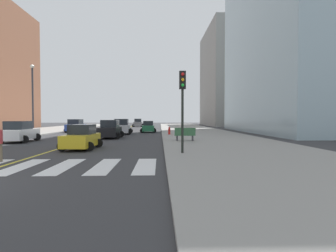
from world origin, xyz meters
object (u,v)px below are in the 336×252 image
object	(u,v)px
traffic_light_near_corner	(182,95)
car_gray_sixth	(138,123)
park_bench	(185,134)
car_yellow_nearest	(82,138)
car_black_seventh	(110,130)
fire_hydrant	(169,131)
street_lamp	(33,94)
car_green_fourth	(148,127)
car_silver_second	(122,127)
car_blue_third	(76,126)
car_white_fifth	(19,132)

from	to	relation	value
traffic_light_near_corner	car_gray_sixth	bearing A→B (deg)	-82.49
traffic_light_near_corner	park_bench	bearing A→B (deg)	-96.38
car_yellow_nearest	car_black_seventh	size ratio (longest dim) A/B	0.89
fire_hydrant	traffic_light_near_corner	bearing A→B (deg)	-89.54
street_lamp	fire_hydrant	bearing A→B (deg)	1.11
car_green_fourth	park_bench	bearing A→B (deg)	101.04
car_yellow_nearest	street_lamp	xyz separation A→B (m)	(-9.36, 13.16, 4.11)
car_gray_sixth	fire_hydrant	size ratio (longest dim) A/B	4.87
car_yellow_nearest	car_black_seventh	distance (m)	9.77
car_silver_second	fire_hydrant	size ratio (longest dim) A/B	5.08
car_blue_third	park_bench	size ratio (longest dim) A/B	2.40
park_bench	street_lamp	distance (m)	19.30
car_blue_third	traffic_light_near_corner	world-z (taller)	traffic_light_near_corner
car_black_seventh	fire_hydrant	xyz separation A→B (m)	(6.35, 3.70, -0.31)
car_white_fifth	car_black_seventh	bearing A→B (deg)	28.14
car_green_fourth	car_blue_third	bearing A→B (deg)	-6.36
car_white_fifth	street_lamp	bearing A→B (deg)	104.82
car_white_fifth	car_yellow_nearest	bearing A→B (deg)	-40.74
car_green_fourth	fire_hydrant	distance (m)	8.07
car_yellow_nearest	car_black_seventh	world-z (taller)	car_black_seventh
car_green_fourth	car_white_fifth	world-z (taller)	car_white_fifth
car_white_fifth	traffic_light_near_corner	xyz separation A→B (m)	(13.62, -8.87, 2.52)
car_gray_sixth	car_black_seventh	distance (m)	36.11
car_black_seventh	traffic_light_near_corner	size ratio (longest dim) A/B	0.93
car_yellow_nearest	car_gray_sixth	size ratio (longest dim) A/B	0.87
car_silver_second	car_white_fifth	xyz separation A→B (m)	(-7.38, -11.11, -0.06)
car_gray_sixth	traffic_light_near_corner	bearing A→B (deg)	95.13
car_black_seventh	street_lamp	world-z (taller)	street_lamp
street_lamp	park_bench	bearing A→B (deg)	-26.61
car_gray_sixth	traffic_light_near_corner	size ratio (longest dim) A/B	0.94
car_blue_third	fire_hydrant	bearing A→B (deg)	-29.90
car_green_fourth	car_black_seventh	size ratio (longest dim) A/B	0.89
car_green_fourth	car_white_fifth	bearing A→B (deg)	53.09
car_yellow_nearest	street_lamp	bearing A→B (deg)	-53.07
car_green_fourth	fire_hydrant	bearing A→B (deg)	108.27
car_yellow_nearest	traffic_light_near_corner	distance (m)	7.81
car_white_fifth	park_bench	distance (m)	14.54
car_blue_third	fire_hydrant	size ratio (longest dim) A/B	4.88
car_yellow_nearest	car_green_fourth	world-z (taller)	car_yellow_nearest
car_yellow_nearest	car_gray_sixth	distance (m)	45.89
car_gray_sixth	park_bench	xyz separation A→B (m)	(7.38, -41.16, -0.20)
car_white_fifth	fire_hydrant	world-z (taller)	car_white_fifth
car_silver_second	car_black_seventh	bearing A→B (deg)	85.22
car_gray_sixth	fire_hydrant	world-z (taller)	car_gray_sixth
car_gray_sixth	car_black_seventh	xyz separation A→B (m)	(-0.01, -36.11, -0.00)
car_yellow_nearest	street_lamp	size ratio (longest dim) A/B	0.47
car_blue_third	traffic_light_near_corner	distance (m)	28.67
car_silver_second	car_green_fourth	distance (m)	5.42
car_black_seventh	car_blue_third	bearing A→B (deg)	-59.00
car_yellow_nearest	car_blue_third	distance (m)	22.90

